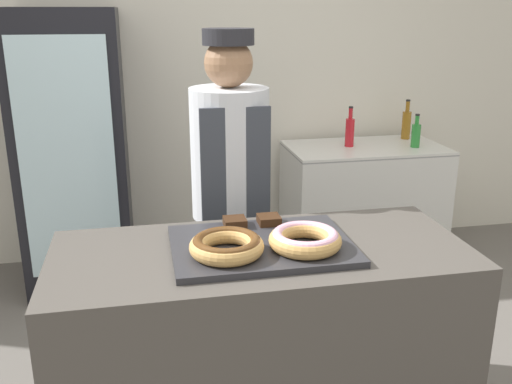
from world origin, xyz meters
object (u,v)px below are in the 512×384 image
(brownie_back_left, at_px, (235,222))
(bottle_green, at_px, (416,134))
(chest_freezer, at_px, (362,202))
(brownie_back_right, at_px, (269,220))
(donut_chocolate_glaze, at_px, (227,245))
(bottle_red, at_px, (350,131))
(bottle_amber, at_px, (406,124))
(serving_tray, at_px, (262,246))
(beverage_fridge, at_px, (74,153))
(baker_person, at_px, (231,200))
(donut_light_glaze, at_px, (305,239))

(brownie_back_left, height_order, bottle_green, bottle_green)
(chest_freezer, distance_m, bottle_green, 0.59)
(brownie_back_right, bearing_deg, donut_chocolate_glaze, -128.51)
(bottle_red, xyz_separation_m, bottle_amber, (0.48, 0.15, 0.00))
(donut_chocolate_glaze, relative_size, brownie_back_left, 3.04)
(serving_tray, bearing_deg, bottle_amber, 52.50)
(donut_chocolate_glaze, relative_size, bottle_red, 0.93)
(donut_chocolate_glaze, height_order, beverage_fridge, beverage_fridge)
(beverage_fridge, height_order, bottle_green, beverage_fridge)
(brownie_back_right, bearing_deg, baker_person, 99.14)
(donut_chocolate_glaze, xyz_separation_m, brownie_back_right, (0.20, 0.25, -0.02))
(serving_tray, height_order, donut_light_glaze, donut_light_glaze)
(baker_person, bearing_deg, donut_chocolate_glaze, -100.02)
(brownie_back_right, relative_size, bottle_amber, 0.30)
(beverage_fridge, distance_m, bottle_green, 2.22)
(bottle_amber, bearing_deg, brownie_back_right, -128.92)
(bottle_green, xyz_separation_m, bottle_amber, (0.05, 0.26, 0.02))
(donut_chocolate_glaze, relative_size, bottle_amber, 0.90)
(chest_freezer, bearing_deg, brownie_back_right, -123.36)
(donut_light_glaze, distance_m, brownie_back_left, 0.33)
(serving_tray, bearing_deg, chest_freezer, 57.81)
(baker_person, height_order, bottle_green, baker_person)
(brownie_back_right, xyz_separation_m, baker_person, (-0.08, 0.47, -0.07))
(brownie_back_right, bearing_deg, beverage_fridge, 119.29)
(baker_person, distance_m, bottle_red, 1.49)
(donut_chocolate_glaze, relative_size, beverage_fridge, 0.15)
(serving_tray, distance_m, brownie_back_right, 0.19)
(brownie_back_right, relative_size, baker_person, 0.05)
(brownie_back_left, xyz_separation_m, bottle_amber, (1.53, 1.73, -0.01))
(chest_freezer, relative_size, bottle_amber, 3.78)
(serving_tray, bearing_deg, brownie_back_left, 110.52)
(serving_tray, distance_m, bottle_green, 2.17)
(donut_light_glaze, bearing_deg, bottle_amber, 56.23)
(brownie_back_left, height_order, beverage_fridge, beverage_fridge)
(bottle_red, bearing_deg, serving_tray, -119.18)
(baker_person, relative_size, bottle_red, 5.96)
(donut_chocolate_glaze, distance_m, bottle_red, 2.15)
(baker_person, bearing_deg, donut_light_glaze, -78.63)
(donut_chocolate_glaze, xyz_separation_m, baker_person, (0.13, 0.72, -0.09))
(bottle_green, bearing_deg, beverage_fridge, 177.84)
(baker_person, bearing_deg, brownie_back_left, -97.01)
(brownie_back_right, distance_m, beverage_fridge, 1.79)
(chest_freezer, bearing_deg, bottle_amber, 24.35)
(serving_tray, xyz_separation_m, brownie_back_left, (-0.07, 0.18, 0.03))
(brownie_back_left, relative_size, bottle_amber, 0.30)
(brownie_back_right, bearing_deg, bottle_amber, 51.08)
(chest_freezer, distance_m, bottle_amber, 0.65)
(donut_light_glaze, relative_size, chest_freezer, 0.24)
(serving_tray, height_order, brownie_back_right, brownie_back_right)
(brownie_back_left, height_order, baker_person, baker_person)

